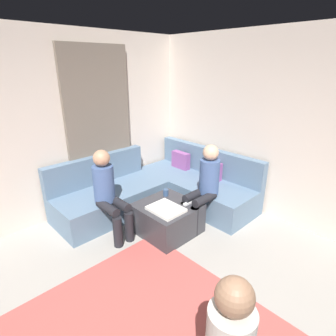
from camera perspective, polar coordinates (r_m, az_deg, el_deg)
name	(u,v)px	position (r m, az deg, el deg)	size (l,w,h in m)	color
wall_back	(333,138)	(4.02, 31.18, 5.29)	(6.00, 0.12, 2.70)	beige
wall_left	(5,137)	(4.09, -30.75, 5.60)	(0.12, 6.00, 2.70)	beige
curtain_panel	(100,130)	(4.48, -14.03, 7.75)	(0.06, 1.10, 2.50)	#726659
sectional_couch	(160,189)	(4.54, -1.70, -4.45)	(2.10, 2.55, 0.87)	slate
ottoman	(167,218)	(3.88, -0.14, -10.37)	(0.76, 0.76, 0.42)	#333338
folded_blanket	(166,209)	(3.63, -0.42, -8.55)	(0.44, 0.36, 0.04)	white
coffee_mug	(166,192)	(4.01, -0.46, -5.11)	(0.08, 0.08, 0.10)	#334C72
game_remote	(188,203)	(3.80, 4.16, -7.31)	(0.05, 0.15, 0.02)	white
person_on_couch_back	(205,183)	(3.87, 7.66, -3.19)	(0.30, 0.60, 1.20)	black
person_on_couch_side	(108,191)	(3.71, -12.34, -4.68)	(0.60, 0.30, 1.20)	black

